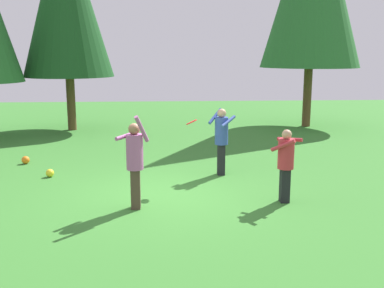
% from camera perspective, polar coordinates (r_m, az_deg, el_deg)
% --- Properties ---
extents(ground_plane, '(40.00, 40.00, 0.00)m').
position_cam_1_polar(ground_plane, '(10.17, -4.02, -6.49)').
color(ground_plane, '#387A2D').
extents(person_thrower, '(0.69, 0.69, 1.94)m').
position_cam_1_polar(person_thrower, '(9.14, -7.18, -1.75)').
color(person_thrower, '#4C382D').
rests_on(person_thrower, ground_plane).
extents(person_catcher, '(0.74, 0.75, 1.73)m').
position_cam_1_polar(person_catcher, '(11.66, 3.71, 1.04)').
color(person_catcher, black).
rests_on(person_catcher, ground_plane).
extents(person_bystander, '(0.71, 0.70, 1.56)m').
position_cam_1_polar(person_bystander, '(9.70, 11.67, -1.95)').
color(person_bystander, black).
rests_on(person_bystander, ground_plane).
extents(frisbee, '(0.32, 0.33, 0.14)m').
position_cam_1_polar(frisbee, '(10.55, -0.06, 2.77)').
color(frisbee, red).
extents(ball_yellow, '(0.21, 0.21, 0.21)m').
position_cam_1_polar(ball_yellow, '(12.16, -17.39, -3.49)').
color(ball_yellow, yellow).
rests_on(ball_yellow, ground_plane).
extents(ball_orange, '(0.22, 0.22, 0.22)m').
position_cam_1_polar(ball_orange, '(13.81, -20.14, -1.90)').
color(ball_orange, orange).
rests_on(ball_orange, ground_plane).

